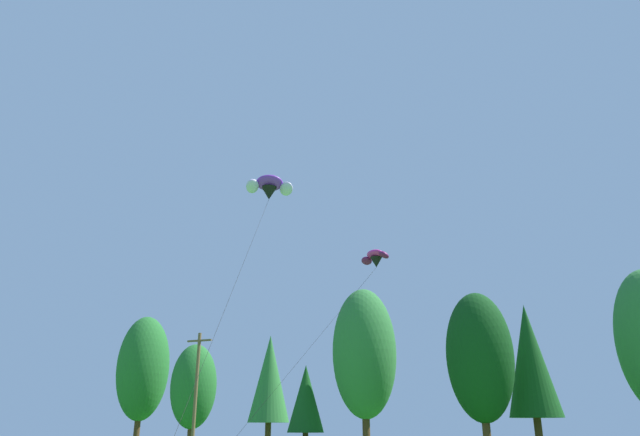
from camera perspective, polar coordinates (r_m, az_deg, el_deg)
name	(u,v)px	position (r m, az deg, el deg)	size (l,w,h in m)	color
treeline_tree_a	(143,368)	(70.65, -17.01, -13.92)	(5.76, 5.76, 14.67)	#472D19
treeline_tree_b	(194,386)	(64.28, -12.33, -15.86)	(4.74, 4.74, 10.90)	#472D19
treeline_tree_c	(269,378)	(61.22, -4.99, -15.43)	(4.14, 4.14, 11.57)	#472D19
treeline_tree_d	(306,398)	(56.51, -1.41, -17.32)	(3.39, 3.39, 8.15)	#472D19
treeline_tree_e	(364,352)	(54.68, 4.38, -13.05)	(5.83, 5.83, 14.93)	#472D19
treeline_tree_f	(480,356)	(50.14, 15.44, -12.99)	(5.37, 5.37, 13.24)	#472D19
treeline_tree_g	(530,360)	(54.47, 19.95, -12.99)	(4.42, 4.42, 12.83)	#472D19
utility_pole	(196,393)	(47.53, -12.12, -16.46)	(2.20, 0.26, 9.66)	brown
parafoil_kite_high_magenta	(375,258)	(39.37, 5.47, -3.95)	(5.89, 12.13, 12.80)	#D12893
parafoil_kite_mid_purple	(269,188)	(33.70, -5.00, 3.00)	(4.12, 12.64, 14.84)	purple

